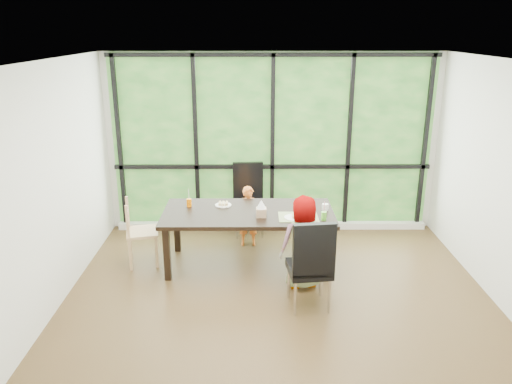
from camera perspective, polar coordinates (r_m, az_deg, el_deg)
ground at (r=5.98m, az=2.53°, el=-12.07°), size 5.00×5.00×0.00m
back_wall at (r=7.59m, az=1.87°, el=5.58°), size 5.00×0.00×5.00m
foliage_backdrop at (r=7.57m, az=1.88°, el=5.54°), size 4.80×0.02×2.65m
window_mullions at (r=7.54m, az=1.89°, el=5.48°), size 4.80×0.06×2.65m
window_sill at (r=7.89m, az=1.80°, el=-3.84°), size 4.80×0.12×0.10m
dining_table at (r=6.61m, az=-0.87°, el=-5.29°), size 2.26×1.16×0.75m
chair_window_leather at (r=7.52m, az=-0.83°, el=-0.96°), size 0.49×0.49×1.08m
chair_interior_leather at (r=5.62m, az=6.11°, el=-8.00°), size 0.51×0.51×1.08m
chair_end_beech at (r=6.78m, az=-12.88°, el=-4.48°), size 0.48×0.50×0.90m
child_toddler at (r=7.17m, az=-0.83°, el=-2.78°), size 0.33×0.23×0.88m
child_older at (r=6.02m, az=5.33°, el=-5.75°), size 0.62×0.46×1.15m
placemat at (r=6.30m, az=4.86°, el=-2.86°), size 0.49×0.36×0.01m
plate_far at (r=6.70m, az=-3.76°, el=-1.50°), size 0.22×0.22×0.01m
plate_near at (r=6.26m, az=4.31°, el=-2.94°), size 0.24×0.24×0.01m
orange_cup at (r=6.69m, az=-7.65°, el=-1.21°), size 0.07×0.07×0.11m
green_cup at (r=6.23m, az=7.76°, el=-2.72°), size 0.07×0.07×0.11m
white_mug at (r=6.57m, az=7.91°, el=-1.71°), size 0.08×0.08×0.08m
tissue_box at (r=6.28m, az=0.61°, el=-2.34°), size 0.13×0.13×0.11m
crepe_rolls_far at (r=6.69m, az=-3.77°, el=-1.30°), size 0.15×0.12×0.04m
crepe_rolls_near at (r=6.25m, az=4.31°, el=-2.72°), size 0.05×0.12×0.04m
straw_white at (r=6.66m, az=-7.68°, el=-0.46°), size 0.01×0.04×0.20m
straw_pink at (r=6.20m, az=7.79°, el=-1.91°), size 0.01×0.04×0.20m
tissue at (r=6.25m, az=0.61°, el=-1.39°), size 0.12×0.12×0.11m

